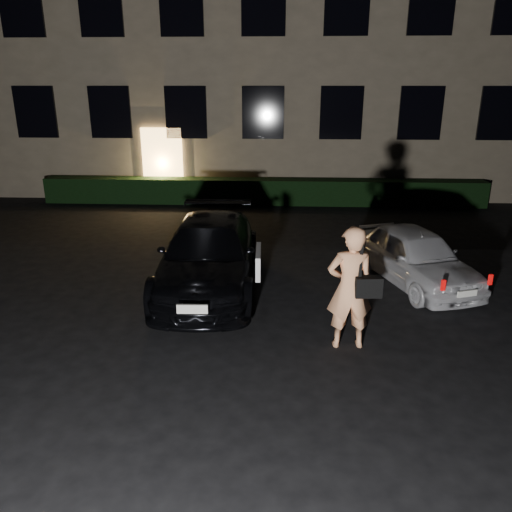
{
  "coord_description": "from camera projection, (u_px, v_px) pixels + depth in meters",
  "views": [
    {
      "loc": [
        0.68,
        -6.37,
        3.95
      ],
      "look_at": [
        0.24,
        2.0,
        1.03
      ],
      "focal_mm": 35.0,
      "sensor_mm": 36.0,
      "label": 1
    }
  ],
  "objects": [
    {
      "name": "ground",
      "position": [
        233.0,
        366.0,
        7.34
      ],
      "size": [
        80.0,
        80.0,
        0.0
      ],
      "primitive_type": "plane",
      "color": "black",
      "rests_on": "ground"
    },
    {
      "name": "building",
      "position": [
        267.0,
        27.0,
        19.51
      ],
      "size": [
        20.0,
        8.11,
        12.0
      ],
      "color": "#706450",
      "rests_on": "ground"
    },
    {
      "name": "hedge",
      "position": [
        262.0,
        191.0,
        17.11
      ],
      "size": [
        15.0,
        0.7,
        0.85
      ],
      "primitive_type": "cube",
      "color": "black",
      "rests_on": "ground"
    },
    {
      "name": "sedan",
      "position": [
        209.0,
        254.0,
        10.07
      ],
      "size": [
        2.12,
        4.78,
        1.35
      ],
      "rotation": [
        0.0,
        0.0,
        0.03
      ],
      "color": "black",
      "rests_on": "ground"
    },
    {
      "name": "hatch",
      "position": [
        415.0,
        256.0,
        10.26
      ],
      "size": [
        2.39,
        3.67,
        1.16
      ],
      "rotation": [
        0.0,
        0.0,
        0.32
      ],
      "color": "silver",
      "rests_on": "ground"
    },
    {
      "name": "man",
      "position": [
        351.0,
        288.0,
        7.61
      ],
      "size": [
        0.84,
        0.54,
        1.97
      ],
      "rotation": [
        0.0,
        0.0,
        3.23
      ],
      "color": "#E39968",
      "rests_on": "ground"
    }
  ]
}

